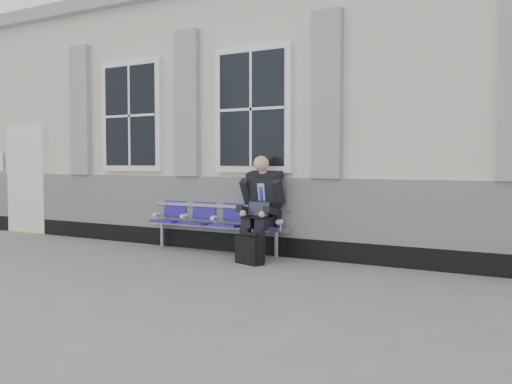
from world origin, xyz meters
The scene contains 5 objects.
ground centered at (0.00, 0.00, 0.00)m, with size 70.00×70.00×0.00m, color slate.
station_building centered at (-0.02, 3.47, 2.22)m, with size 14.40×4.40×4.49m.
bench centered at (-0.24, 1.32, 0.55)m, with size 2.60×0.47×0.91m.
businessman centered at (0.67, 1.18, 0.81)m, with size 0.65×0.88×1.53m.
briefcase centered at (0.78, 0.66, 0.21)m, with size 0.47×0.31×0.45m.
Camera 1 is at (4.89, -6.15, 1.43)m, focal length 40.00 mm.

